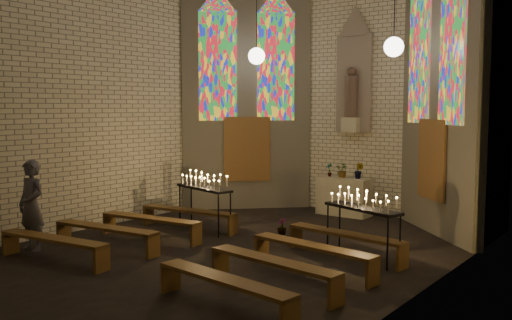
# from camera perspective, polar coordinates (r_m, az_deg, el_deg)

# --- Properties ---
(floor) EXTENTS (12.00, 12.00, 0.00)m
(floor) POSITION_cam_1_polar(r_m,az_deg,el_deg) (11.07, -4.90, -9.76)
(floor) COLOR black
(floor) RESTS_ON ground
(room) EXTENTS (8.22, 12.43, 7.00)m
(room) POSITION_cam_1_polar(r_m,az_deg,el_deg) (13.41, 4.74, 8.90)
(room) COLOR beige
(room) RESTS_ON ground
(altar) EXTENTS (1.40, 0.60, 1.00)m
(altar) POSITION_cam_1_polar(r_m,az_deg,el_deg) (15.37, 8.80, -3.63)
(altar) COLOR beige
(altar) RESTS_ON ground
(flower_vase_left) EXTENTS (0.22, 0.19, 0.36)m
(flower_vase_left) POSITION_cam_1_polar(r_m,az_deg,el_deg) (15.53, 7.36, -0.98)
(flower_vase_left) COLOR #4C723F
(flower_vase_left) RESTS_ON altar
(flower_vase_center) EXTENTS (0.39, 0.35, 0.39)m
(flower_vase_center) POSITION_cam_1_polar(r_m,az_deg,el_deg) (15.35, 8.68, -1.01)
(flower_vase_center) COLOR #4C723F
(flower_vase_center) RESTS_ON altar
(flower_vase_right) EXTENTS (0.26, 0.23, 0.42)m
(flower_vase_right) POSITION_cam_1_polar(r_m,az_deg,el_deg) (15.16, 10.25, -1.06)
(flower_vase_right) COLOR #4C723F
(flower_vase_right) RESTS_ON altar
(aisle_flower_pot) EXTENTS (0.23, 0.23, 0.37)m
(aisle_flower_pot) POSITION_cam_1_polar(r_m,az_deg,el_deg) (12.94, 2.60, -6.67)
(aisle_flower_pot) COLOR #4C723F
(aisle_flower_pot) RESTS_ON ground
(votive_stand_left) EXTENTS (1.79, 0.84, 1.28)m
(votive_stand_left) POSITION_cam_1_polar(r_m,az_deg,el_deg) (13.25, -5.23, -2.40)
(votive_stand_left) COLOR black
(votive_stand_left) RESTS_ON ground
(votive_stand_right) EXTENTS (1.73, 0.93, 1.24)m
(votive_stand_right) POSITION_cam_1_polar(r_m,az_deg,el_deg) (10.91, 10.60, -4.31)
(votive_stand_right) COLOR black
(votive_stand_right) RESTS_ON ground
(pew_left_0) EXTENTS (2.53, 0.65, 0.48)m
(pew_left_0) POSITION_cam_1_polar(r_m,az_deg,el_deg) (13.54, -6.75, -5.28)
(pew_left_0) COLOR brown
(pew_left_0) RESTS_ON ground
(pew_right_0) EXTENTS (2.53, 0.65, 0.48)m
(pew_right_0) POSITION_cam_1_polar(r_m,az_deg,el_deg) (11.15, 8.92, -7.62)
(pew_right_0) COLOR brown
(pew_right_0) RESTS_ON ground
(pew_left_1) EXTENTS (2.53, 0.65, 0.48)m
(pew_left_1) POSITION_cam_1_polar(r_m,az_deg,el_deg) (12.71, -10.51, -6.03)
(pew_left_1) COLOR brown
(pew_left_1) RESTS_ON ground
(pew_right_1) EXTENTS (2.53, 0.65, 0.48)m
(pew_right_1) POSITION_cam_1_polar(r_m,az_deg,el_deg) (10.13, 5.68, -8.90)
(pew_right_1) COLOR brown
(pew_right_1) RESTS_ON ground
(pew_left_2) EXTENTS (2.53, 0.65, 0.48)m
(pew_left_2) POSITION_cam_1_polar(r_m,az_deg,el_deg) (11.95, -14.78, -6.84)
(pew_left_2) COLOR brown
(pew_left_2) RESTS_ON ground
(pew_right_2) EXTENTS (2.53, 0.65, 0.48)m
(pew_right_2) POSITION_cam_1_polar(r_m,az_deg,el_deg) (9.16, 1.71, -10.41)
(pew_right_2) COLOR brown
(pew_right_2) RESTS_ON ground
(pew_left_3) EXTENTS (2.53, 0.65, 0.48)m
(pew_left_3) POSITION_cam_1_polar(r_m,az_deg,el_deg) (11.27, -19.61, -7.72)
(pew_left_3) COLOR brown
(pew_left_3) RESTS_ON ground
(pew_right_3) EXTENTS (2.53, 0.65, 0.48)m
(pew_right_3) POSITION_cam_1_polar(r_m,az_deg,el_deg) (8.25, -3.22, -12.21)
(pew_right_3) COLOR brown
(pew_right_3) RESTS_ON ground
(visitor) EXTENTS (0.68, 0.47, 1.82)m
(visitor) POSITION_cam_1_polar(r_m,az_deg,el_deg) (12.29, -21.54, -4.25)
(visitor) COLOR #53525D
(visitor) RESTS_ON ground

